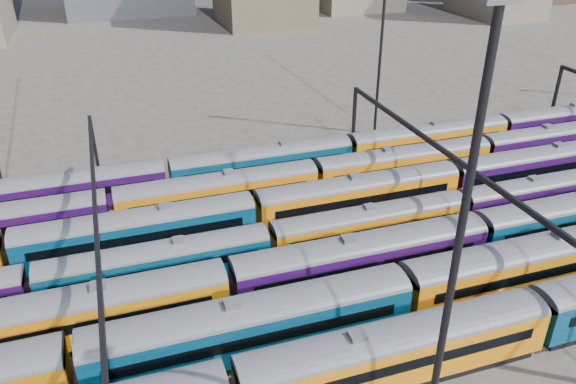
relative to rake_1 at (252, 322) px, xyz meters
name	(u,v)px	position (x,y,z in m)	size (l,w,h in m)	color
ground	(342,250)	(10.98, 10.00, -2.94)	(500.00, 500.00, 0.00)	#423D38
rake_1	(252,322)	(0.00, 0.00, 0.00)	(158.76, 3.31, 5.60)	black
rake_2	(74,312)	(-11.29, 5.00, -0.14)	(151.28, 3.16, 5.33)	black
rake_3	(461,205)	(22.98, 10.00, -0.53)	(112.01, 2.73, 4.59)	black
rake_4	(138,228)	(-6.14, 15.00, -0.25)	(145.65, 3.04, 5.12)	black
rake_5	(315,175)	(12.18, 20.00, -0.32)	(121.51, 2.96, 4.99)	black
rake_6	(349,148)	(18.18, 25.00, -0.30)	(122.26, 2.98, 5.02)	black
gantry_1	(97,221)	(-9.02, 10.00, 3.85)	(0.35, 40.35, 8.03)	black
gantry_2	(449,166)	(20.98, 10.00, 3.85)	(0.35, 40.35, 8.03)	black
mast_2	(454,273)	(5.98, -12.00, 11.03)	(1.40, 0.50, 25.60)	black
mast_3	(383,26)	(25.98, 34.00, 11.03)	(1.40, 0.50, 25.60)	black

